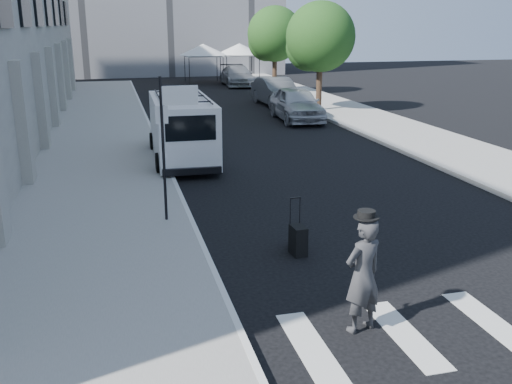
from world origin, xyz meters
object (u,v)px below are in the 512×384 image
businessman (363,275)px  parked_car_c (237,76)px  briefcase (297,241)px  parked_car_a (297,104)px  suitcase (298,240)px  parked_car_b (276,92)px  cargo_van (182,128)px

businessman → parked_car_c: businessman is taller
briefcase → parked_car_a: (5.43, 16.61, 0.69)m
briefcase → suitcase: (-0.09, -0.35, 0.16)m
briefcase → parked_car_b: bearing=52.6°
cargo_van → parked_car_c: bearing=74.3°
cargo_van → parked_car_a: bearing=48.7°
briefcase → parked_car_b: parked_car_b is taller
briefcase → cargo_van: 9.33m
businessman → suitcase: (0.01, 3.27, -0.64)m
suitcase → cargo_van: bearing=93.2°
suitcase → cargo_van: cargo_van is taller
briefcase → parked_car_a: bearing=49.6°
businessman → suitcase: businessman is taller
suitcase → parked_car_b: 23.41m
businessman → cargo_van: size_ratio=0.32×
parked_car_b → parked_car_c: bearing=86.1°
businessman → cargo_van: (-1.29, 12.79, 0.21)m
cargo_van → parked_car_a: 10.11m
businessman → parked_car_b: businessman is taller
parked_car_a → cargo_van: bearing=-129.6°
businessman → suitcase: 3.34m
businessman → parked_car_a: bearing=-123.8°
briefcase → parked_car_c: 34.69m
briefcase → parked_car_c: size_ratio=0.08×
parked_car_a → parked_car_b: (0.56, 5.64, -0.03)m
businessman → briefcase: 3.71m
briefcase → cargo_van: cargo_van is taller
suitcase → parked_car_c: bearing=75.1°
businessman → briefcase: bearing=-110.1°
briefcase → parked_car_a: 17.49m
cargo_van → businessman: bearing=-83.0°
parked_car_a → parked_car_b: bearing=87.3°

